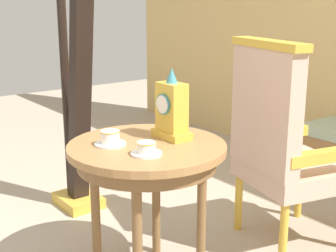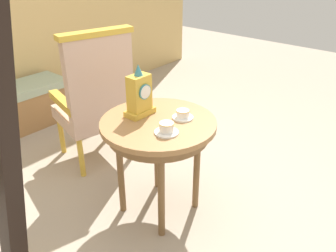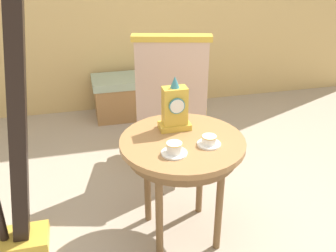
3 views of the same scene
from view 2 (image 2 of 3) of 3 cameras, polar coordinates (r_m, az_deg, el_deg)
ground_plane at (r=2.51m, az=-1.14°, el=-14.34°), size 10.00×10.00×0.00m
side_table at (r=2.23m, az=-1.57°, el=-0.99°), size 0.73×0.73×0.69m
teacup_left at (r=2.03m, az=-0.24°, el=-0.42°), size 0.14×0.14×0.07m
teacup_right at (r=2.21m, az=2.41°, el=1.86°), size 0.13×0.13×0.06m
mantel_clock at (r=2.22m, az=-4.65°, el=5.00°), size 0.19×0.11×0.34m
armchair at (r=2.85m, az=-11.67°, el=4.56°), size 0.65×0.65×1.14m
window_bench at (r=3.82m, az=-22.72°, el=2.91°), size 0.92×0.40×0.44m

